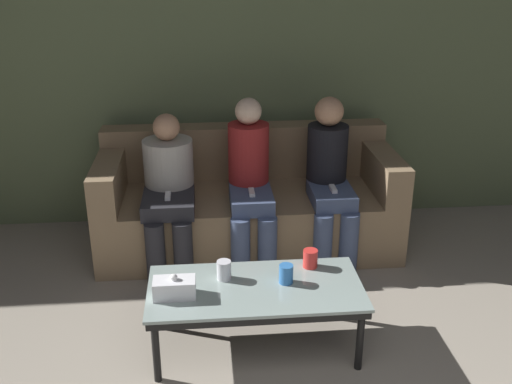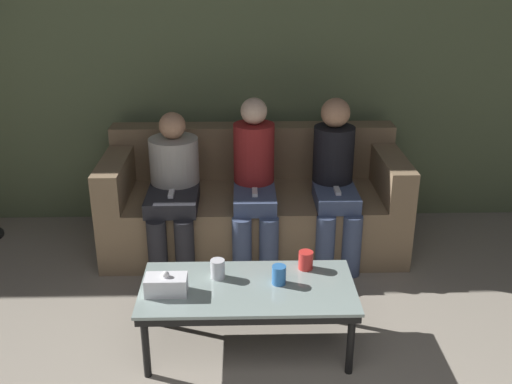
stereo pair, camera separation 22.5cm
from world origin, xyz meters
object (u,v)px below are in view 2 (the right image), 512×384
couch (254,204)px  seated_person_mid_right (335,177)px  seated_person_left_end (174,184)px  seated_person_mid_left (254,179)px  cup_far_center (306,260)px  cup_near_left (218,269)px  coffee_table (248,293)px  tissue_box (166,285)px  cup_near_right (279,275)px

couch → seated_person_mid_right: bearing=-20.9°
seated_person_left_end → seated_person_mid_left: seated_person_mid_left is taller
seated_person_mid_right → seated_person_mid_left: bearing=-179.3°
cup_far_center → seated_person_left_end: 1.23m
cup_near_left → seated_person_mid_left: (0.22, 0.98, 0.15)m
coffee_table → seated_person_mid_left: bearing=86.8°
cup_near_left → seated_person_mid_right: (0.78, 0.99, 0.15)m
cup_far_center → seated_person_mid_left: 0.94m
couch → cup_far_center: 1.15m
tissue_box → seated_person_mid_left: bearing=66.7°
coffee_table → seated_person_mid_right: size_ratio=1.02×
couch → cup_near_right: couch is taller
cup_near_right → seated_person_mid_right: 1.16m
cup_far_center → seated_person_left_end: (-0.83, 0.89, 0.12)m
cup_near_left → tissue_box: 0.31m
cup_near_right → seated_person_left_end: size_ratio=0.10×
couch → seated_person_left_end: seated_person_left_end is taller
coffee_table → seated_person_mid_left: 1.11m
cup_near_left → coffee_table: bearing=-30.9°
cup_near_left → seated_person_mid_left: seated_person_mid_left is taller
coffee_table → seated_person_mid_right: bearing=60.2°
seated_person_left_end → seated_person_mid_right: bearing=0.2°
cup_near_right → cup_far_center: bearing=44.6°
tissue_box → seated_person_mid_left: size_ratio=0.19×
cup_near_right → seated_person_mid_right: seated_person_mid_right is taller
cup_near_left → cup_near_right: 0.34m
couch → cup_near_right: (0.11, -1.27, 0.13)m
coffee_table → cup_near_left: bearing=149.1°
coffee_table → cup_far_center: size_ratio=10.95×
coffee_table → seated_person_mid_left: seated_person_mid_left is taller
couch → cup_near_left: 1.23m
cup_near_left → tissue_box: (-0.26, -0.16, -0.00)m
cup_far_center → seated_person_left_end: seated_person_left_end is taller
cup_near_left → couch: bearing=79.4°
couch → seated_person_mid_left: bearing=-90.0°
cup_near_right → seated_person_left_end: bearing=122.4°
tissue_box → seated_person_mid_right: size_ratio=0.19×
cup_near_right → seated_person_left_end: (-0.67, 1.05, 0.12)m
cup_near_right → seated_person_mid_left: seated_person_mid_left is taller
cup_near_right → tissue_box: 0.60m
coffee_table → cup_near_right: size_ratio=10.88×
cup_near_left → cup_far_center: bearing=10.1°
couch → seated_person_left_end: bearing=-158.7°
seated_person_mid_left → cup_near_left: bearing=-102.9°
seated_person_mid_left → seated_person_mid_right: seated_person_mid_left is taller
coffee_table → cup_far_center: 0.39m
tissue_box → seated_person_mid_right: (1.05, 1.14, 0.16)m
couch → seated_person_mid_left: seated_person_mid_left is taller
cup_far_center → couch: bearing=103.7°
couch → seated_person_mid_right: (0.56, -0.21, 0.29)m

